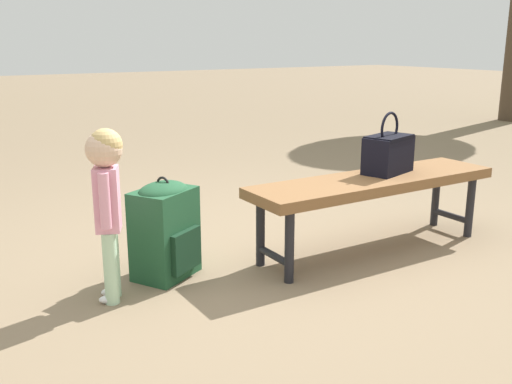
# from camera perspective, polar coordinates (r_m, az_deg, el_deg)

# --- Properties ---
(ground_plane) EXTENTS (40.00, 40.00, 0.00)m
(ground_plane) POSITION_cam_1_polar(r_m,az_deg,el_deg) (3.30, 0.51, -7.06)
(ground_plane) COLOR #7F6B51
(ground_plane) RESTS_ON ground
(park_bench) EXTENTS (1.60, 0.41, 0.45)m
(park_bench) POSITION_cam_1_polar(r_m,az_deg,el_deg) (3.47, 11.52, 0.54)
(park_bench) COLOR brown
(park_bench) RESTS_ON ground
(handbag) EXTENTS (0.36, 0.26, 0.37)m
(handbag) POSITION_cam_1_polar(r_m,az_deg,el_deg) (3.56, 12.84, 3.83)
(handbag) COLOR black
(handbag) RESTS_ON park_bench
(child_standing) EXTENTS (0.17, 0.21, 0.84)m
(child_standing) POSITION_cam_1_polar(r_m,az_deg,el_deg) (2.78, -14.43, 0.29)
(child_standing) COLOR #B2D8B2
(child_standing) RESTS_ON ground
(backpack_large) EXTENTS (0.40, 0.37, 0.55)m
(backpack_large) POSITION_cam_1_polar(r_m,az_deg,el_deg) (3.09, -8.92, -3.44)
(backpack_large) COLOR #1E4C2D
(backpack_large) RESTS_ON ground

